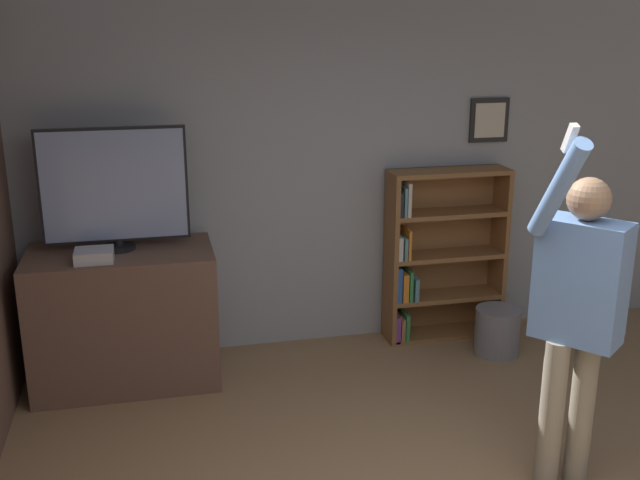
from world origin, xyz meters
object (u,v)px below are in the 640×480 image
Objects in this scene: television at (114,188)px; game_console at (94,255)px; waste_bin at (497,331)px; bookshelf at (437,257)px; person at (578,306)px.

television reaches higher than game_console.
game_console is (-0.15, -0.23, -0.39)m from television.
television is at bearing 175.15° from waste_bin.
bookshelf reaches higher than game_console.
person is at bearing -91.51° from bookshelf.
game_console is at bearing -161.54° from person.
person reaches higher than waste_bin.
person reaches higher than television.
game_console is 0.12× the size of person.
television is 0.48× the size of person.
bookshelf is (2.55, 0.43, -0.33)m from game_console.
television is 2.51m from bookshelf.
person is (2.49, -1.63, 0.05)m from game_console.
bookshelf is at bearing 140.10° from person.
person is at bearing -33.15° from game_console.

